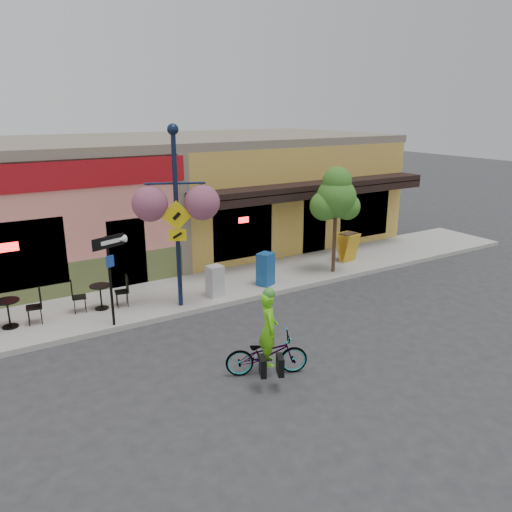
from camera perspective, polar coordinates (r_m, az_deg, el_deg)
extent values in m
plane|color=#2D2D30|center=(14.77, 1.17, -5.66)|extent=(90.00, 90.00, 0.00)
cube|color=#9E9B93|center=(16.35, -2.61, -3.14)|extent=(24.00, 3.00, 0.15)
cube|color=#A8A59E|center=(15.18, 0.05, -4.73)|extent=(24.00, 0.12, 0.15)
imported|color=maroon|center=(11.01, 1.22, -11.16)|extent=(1.89, 1.30, 0.94)
imported|color=#67D716|center=(10.88, 1.46, -9.47)|extent=(0.60, 0.70, 1.64)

